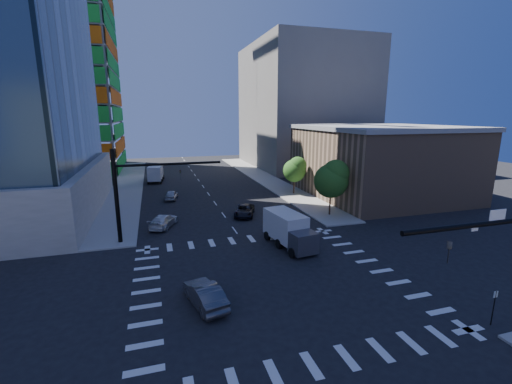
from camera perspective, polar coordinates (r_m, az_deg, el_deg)
name	(u,v)px	position (r m, az deg, el deg)	size (l,w,h in m)	color
ground	(271,281)	(26.62, 2.53, -14.55)	(160.00, 160.00, 0.00)	black
road_markings	(271,281)	(26.62, 2.53, -14.54)	(20.00, 20.00, 0.01)	silver
sidewalk_ne	(264,178)	(66.66, 1.39, 2.31)	(5.00, 60.00, 0.15)	gray
sidewalk_nw	(128,186)	(63.64, -20.55, 0.98)	(5.00, 60.00, 0.15)	gray
construction_building	(48,53)	(87.34, -31.36, 19.21)	(25.16, 34.50, 70.60)	gray
commercial_building	(379,161)	(55.60, 19.80, 4.92)	(20.50, 22.50, 10.60)	#907053
bg_building_ne	(303,107)	(84.82, 7.81, 13.91)	(24.00, 30.00, 28.00)	slate
signal_mast_nw	(133,187)	(34.52, -19.89, 0.79)	(10.20, 0.40, 9.00)	black
tree_south	(332,178)	(42.28, 12.63, 2.23)	(4.16, 4.16, 6.82)	#382316
tree_north	(295,169)	(53.14, 6.58, 3.81)	(3.54, 3.52, 5.78)	#382316
no_parking_sign	(494,304)	(25.29, 34.90, -15.06)	(0.30, 0.06, 2.20)	black
car_nb_far	(245,211)	(42.16, -1.92, -3.11)	(2.20, 4.78, 1.33)	black
car_sb_near	(164,221)	(39.40, -15.14, -4.66)	(1.97, 4.84, 1.41)	silver
car_sb_mid	(171,195)	(51.68, -13.93, -0.48)	(1.61, 3.99, 1.36)	#ADB1B5
car_sb_cross	(205,294)	(23.54, -8.54, -16.50)	(1.61, 4.62, 1.52)	#48484D
box_truck_near	(290,233)	(32.40, 5.73, -6.81)	(3.40, 6.27, 3.13)	black
box_truck_far	(156,174)	(66.25, -16.33, 2.85)	(3.16, 6.05, 3.04)	black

